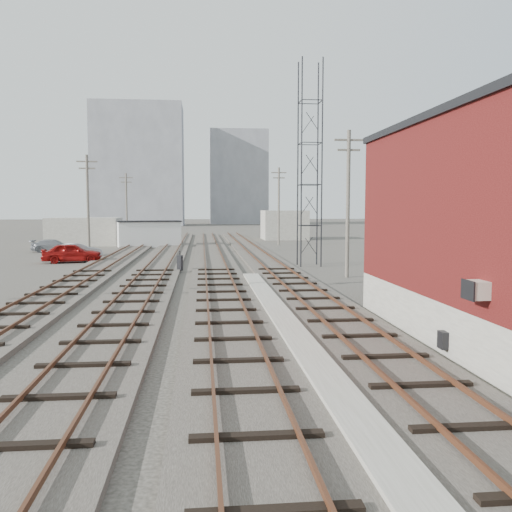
{
  "coord_description": "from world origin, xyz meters",
  "views": [
    {
      "loc": [
        -2.44,
        -4.58,
        4.24
      ],
      "look_at": [
        -0.11,
        18.64,
        2.2
      ],
      "focal_mm": 38.0,
      "sensor_mm": 36.0,
      "label": 1
    }
  ],
  "objects": [
    {
      "name": "brick_building",
      "position": [
        7.5,
        12.0,
        3.63
      ],
      "size": [
        6.54,
        12.2,
        7.22
      ],
      "color": "gray",
      "rests_on": "ground"
    },
    {
      "name": "track_mid_left",
      "position": [
        -5.5,
        39.0,
        0.11
      ],
      "size": [
        3.2,
        90.0,
        0.39
      ],
      "color": "#332D28",
      "rests_on": "ground"
    },
    {
      "name": "ground",
      "position": [
        0.0,
        60.0,
        0.0
      ],
      "size": [
        320.0,
        320.0,
        0.0
      ],
      "primitive_type": "plane",
      "color": "#282621",
      "rests_on": "ground"
    },
    {
      "name": "track_left",
      "position": [
        -9.5,
        39.0,
        0.11
      ],
      "size": [
        3.2,
        90.0,
        0.39
      ],
      "color": "#332D28",
      "rests_on": "ground"
    },
    {
      "name": "apartment_left",
      "position": [
        -18.0,
        135.0,
        15.0
      ],
      "size": [
        22.0,
        14.0,
        30.0
      ],
      "primitive_type": "cube",
      "color": "gray",
      "rests_on": "ground"
    },
    {
      "name": "lattice_tower",
      "position": [
        5.5,
        35.0,
        7.5
      ],
      "size": [
        1.6,
        1.6,
        15.0
      ],
      "color": "black",
      "rests_on": "ground"
    },
    {
      "name": "car_grey",
      "position": [
        -16.9,
        50.05,
        0.62
      ],
      "size": [
        4.32,
        1.86,
        1.24
      ],
      "primitive_type": "imported",
      "rotation": [
        0.0,
        0.0,
        1.6
      ],
      "color": "gray",
      "rests_on": "ground"
    },
    {
      "name": "utility_pole_left_c",
      "position": [
        -12.5,
        70.0,
        4.8
      ],
      "size": [
        1.8,
        0.24,
        9.0
      ],
      "color": "#595147",
      "rests_on": "ground"
    },
    {
      "name": "car_red",
      "position": [
        -12.67,
        39.21,
        0.77
      ],
      "size": [
        4.79,
        2.6,
        1.55
      ],
      "primitive_type": "imported",
      "rotation": [
        0.0,
        0.0,
        1.75
      ],
      "color": "maroon",
      "rests_on": "ground"
    },
    {
      "name": "platform_curb",
      "position": [
        0.5,
        14.0,
        0.13
      ],
      "size": [
        0.9,
        28.0,
        0.26
      ],
      "primitive_type": "cube",
      "color": "gray",
      "rests_on": "ground"
    },
    {
      "name": "shed_left",
      "position": [
        -16.0,
        60.0,
        1.6
      ],
      "size": [
        8.0,
        5.0,
        3.2
      ],
      "primitive_type": "cube",
      "color": "gray",
      "rests_on": "ground"
    },
    {
      "name": "apartment_right",
      "position": [
        8.0,
        150.0,
        13.0
      ],
      "size": [
        16.0,
        12.0,
        26.0
      ],
      "primitive_type": "cube",
      "color": "gray",
      "rests_on": "ground"
    },
    {
      "name": "switch_stand",
      "position": [
        -3.91,
        31.74,
        0.63
      ],
      "size": [
        0.41,
        0.41,
        1.34
      ],
      "rotation": [
        0.0,
        0.0,
        -0.43
      ],
      "color": "black",
      "rests_on": "ground"
    },
    {
      "name": "track_right",
      "position": [
        2.5,
        39.0,
        0.11
      ],
      "size": [
        3.2,
        90.0,
        0.39
      ],
      "color": "#332D28",
      "rests_on": "ground"
    },
    {
      "name": "site_trailer",
      "position": [
        -8.3,
        56.6,
        1.48
      ],
      "size": [
        7.44,
        4.45,
        2.93
      ],
      "rotation": [
        0.0,
        0.0,
        0.22
      ],
      "color": "silver",
      "rests_on": "ground"
    },
    {
      "name": "utility_pole_right_a",
      "position": [
        6.5,
        28.0,
        4.8
      ],
      "size": [
        1.8,
        0.24,
        9.0
      ],
      "color": "#595147",
      "rests_on": "ground"
    },
    {
      "name": "track_mid_right",
      "position": [
        -1.5,
        39.0,
        0.11
      ],
      "size": [
        3.2,
        90.0,
        0.39
      ],
      "color": "#332D28",
      "rests_on": "ground"
    },
    {
      "name": "car_silver",
      "position": [
        -13.04,
        42.98,
        0.65
      ],
      "size": [
        4.18,
        2.91,
        1.31
      ],
      "primitive_type": "imported",
      "rotation": [
        0.0,
        0.0,
        2.0
      ],
      "color": "#A2A5A9",
      "rests_on": "ground"
    },
    {
      "name": "utility_pole_right_b",
      "position": [
        6.5,
        58.0,
        4.8
      ],
      "size": [
        1.8,
        0.24,
        9.0
      ],
      "color": "#595147",
      "rests_on": "ground"
    },
    {
      "name": "shed_right",
      "position": [
        9.0,
        70.0,
        2.0
      ],
      "size": [
        6.0,
        6.0,
        4.0
      ],
      "primitive_type": "cube",
      "color": "gray",
      "rests_on": "ground"
    },
    {
      "name": "utility_pole_left_b",
      "position": [
        -12.5,
        45.0,
        4.8
      ],
      "size": [
        1.8,
        0.24,
        9.0
      ],
      "color": "#595147",
      "rests_on": "ground"
    }
  ]
}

